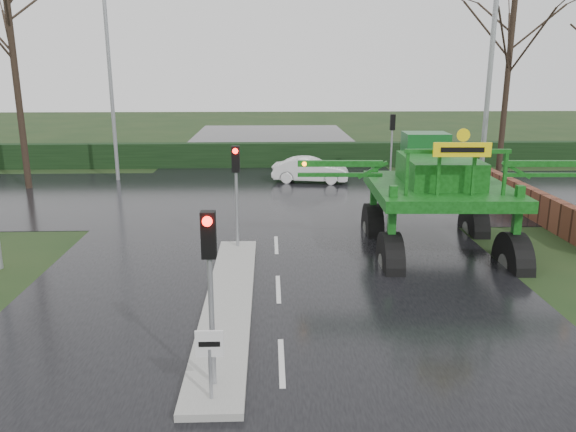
{
  "coord_description": "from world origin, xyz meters",
  "views": [
    {
      "loc": [
        -0.22,
        -10.5,
        5.94
      ],
      "look_at": [
        0.28,
        4.42,
        2.0
      ],
      "focal_mm": 35.0,
      "sensor_mm": 36.0,
      "label": 1
    }
  ],
  "objects_px": {
    "traffic_signal_far": "(392,132)",
    "street_light_left_far": "(115,67)",
    "traffic_signal_near": "(210,262)",
    "white_sedan": "(310,182)",
    "keep_left_sign": "(210,354)",
    "crop_sprayer": "(392,185)",
    "street_light_right": "(483,67)",
    "traffic_signal_mid": "(236,175)"
  },
  "relations": [
    {
      "from": "street_light_right",
      "to": "street_light_left_far",
      "type": "relative_size",
      "value": 1.0
    },
    {
      "from": "white_sedan",
      "to": "street_light_left_far",
      "type": "bearing_deg",
      "value": 94.07
    },
    {
      "from": "traffic_signal_far",
      "to": "street_light_left_far",
      "type": "height_order",
      "value": "street_light_left_far"
    },
    {
      "from": "traffic_signal_near",
      "to": "street_light_left_far",
      "type": "distance_m",
      "value": 22.37
    },
    {
      "from": "keep_left_sign",
      "to": "white_sedan",
      "type": "xyz_separation_m",
      "value": [
        3.28,
        20.54,
        -1.06
      ]
    },
    {
      "from": "traffic_signal_mid",
      "to": "street_light_right",
      "type": "bearing_deg",
      "value": 25.4
    },
    {
      "from": "street_light_left_far",
      "to": "crop_sprayer",
      "type": "relative_size",
      "value": 1.05
    },
    {
      "from": "street_light_left_far",
      "to": "crop_sprayer",
      "type": "bearing_deg",
      "value": -49.92
    },
    {
      "from": "street_light_left_far",
      "to": "white_sedan",
      "type": "relative_size",
      "value": 2.49
    },
    {
      "from": "traffic_signal_far",
      "to": "crop_sprayer",
      "type": "distance_m",
      "value": 14.23
    },
    {
      "from": "white_sedan",
      "to": "traffic_signal_mid",
      "type": "bearing_deg",
      "value": 173.58
    },
    {
      "from": "crop_sprayer",
      "to": "white_sedan",
      "type": "xyz_separation_m",
      "value": [
        -1.53,
        12.95,
        -2.52
      ]
    },
    {
      "from": "street_light_right",
      "to": "keep_left_sign",
      "type": "bearing_deg",
      "value": -125.12
    },
    {
      "from": "traffic_signal_near",
      "to": "crop_sprayer",
      "type": "height_order",
      "value": "crop_sprayer"
    },
    {
      "from": "traffic_signal_near",
      "to": "white_sedan",
      "type": "xyz_separation_m",
      "value": [
        3.28,
        20.05,
        -2.59
      ]
    },
    {
      "from": "crop_sprayer",
      "to": "keep_left_sign",
      "type": "bearing_deg",
      "value": -120.31
    },
    {
      "from": "traffic_signal_far",
      "to": "street_light_right",
      "type": "relative_size",
      "value": 0.35
    },
    {
      "from": "traffic_signal_mid",
      "to": "white_sedan",
      "type": "height_order",
      "value": "traffic_signal_mid"
    },
    {
      "from": "traffic_signal_near",
      "to": "street_light_right",
      "type": "relative_size",
      "value": 0.35
    },
    {
      "from": "crop_sprayer",
      "to": "white_sedan",
      "type": "distance_m",
      "value": 13.28
    },
    {
      "from": "traffic_signal_far",
      "to": "street_light_left_far",
      "type": "xyz_separation_m",
      "value": [
        -14.69,
        -0.01,
        3.4
      ]
    },
    {
      "from": "keep_left_sign",
      "to": "white_sedan",
      "type": "height_order",
      "value": "keep_left_sign"
    },
    {
      "from": "street_light_left_far",
      "to": "white_sedan",
      "type": "bearing_deg",
      "value": -5.37
    },
    {
      "from": "street_light_right",
      "to": "street_light_left_far",
      "type": "height_order",
      "value": "same"
    },
    {
      "from": "street_light_right",
      "to": "street_light_left_far",
      "type": "distance_m",
      "value": 18.24
    },
    {
      "from": "traffic_signal_near",
      "to": "traffic_signal_far",
      "type": "distance_m",
      "value": 22.42
    },
    {
      "from": "keep_left_sign",
      "to": "traffic_signal_far",
      "type": "height_order",
      "value": "traffic_signal_far"
    },
    {
      "from": "traffic_signal_near",
      "to": "street_light_right",
      "type": "distance_m",
      "value": 16.46
    },
    {
      "from": "keep_left_sign",
      "to": "traffic_signal_mid",
      "type": "bearing_deg",
      "value": 90.0
    },
    {
      "from": "traffic_signal_mid",
      "to": "keep_left_sign",
      "type": "bearing_deg",
      "value": -90.0
    },
    {
      "from": "traffic_signal_far",
      "to": "crop_sprayer",
      "type": "relative_size",
      "value": 0.37
    },
    {
      "from": "traffic_signal_far",
      "to": "white_sedan",
      "type": "relative_size",
      "value": 0.88
    },
    {
      "from": "traffic_signal_far",
      "to": "keep_left_sign",
      "type": "bearing_deg",
      "value": 70.07
    },
    {
      "from": "traffic_signal_far",
      "to": "crop_sprayer",
      "type": "height_order",
      "value": "crop_sprayer"
    },
    {
      "from": "traffic_signal_near",
      "to": "street_light_left_far",
      "type": "height_order",
      "value": "street_light_left_far"
    },
    {
      "from": "traffic_signal_far",
      "to": "street_light_left_far",
      "type": "bearing_deg",
      "value": 0.03
    },
    {
      "from": "keep_left_sign",
      "to": "street_light_left_far",
      "type": "relative_size",
      "value": 0.14
    },
    {
      "from": "traffic_signal_near",
      "to": "traffic_signal_far",
      "type": "height_order",
      "value": "same"
    },
    {
      "from": "keep_left_sign",
      "to": "traffic_signal_near",
      "type": "distance_m",
      "value": 1.61
    },
    {
      "from": "traffic_signal_far",
      "to": "traffic_signal_near",
      "type": "bearing_deg",
      "value": 69.64
    },
    {
      "from": "traffic_signal_near",
      "to": "traffic_signal_mid",
      "type": "bearing_deg",
      "value": 90.0
    },
    {
      "from": "keep_left_sign",
      "to": "traffic_signal_far",
      "type": "relative_size",
      "value": 0.38
    }
  ]
}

